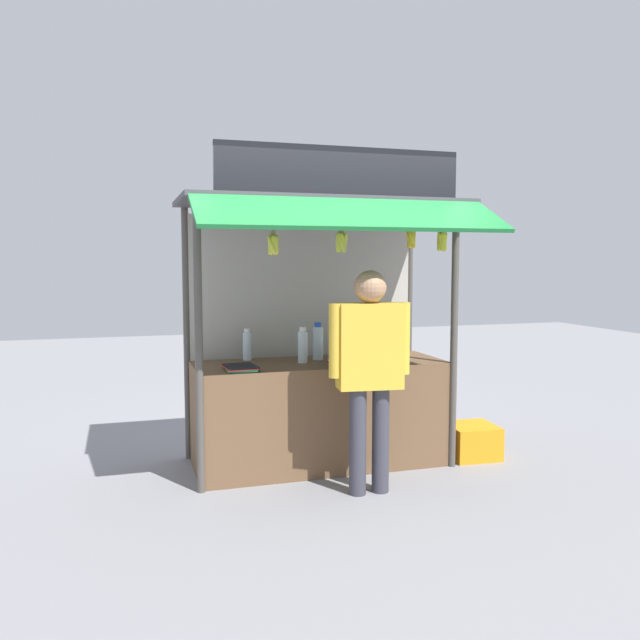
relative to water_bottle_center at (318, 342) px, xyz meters
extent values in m
plane|color=gray|center=(-0.02, -0.13, -1.02)|extent=(20.00, 20.00, 0.00)
cube|color=brown|center=(-0.02, -0.13, -0.58)|extent=(2.07, 0.74, 0.87)
cylinder|color=#4C4742|center=(-1.06, -0.50, 0.06)|extent=(0.06, 0.06, 2.15)
cylinder|color=#4C4742|center=(1.01, -0.50, 0.06)|extent=(0.06, 0.06, 2.15)
cylinder|color=#4C4742|center=(-1.06, 0.37, 0.06)|extent=(0.06, 0.06, 2.15)
cylinder|color=#4C4742|center=(1.01, 0.37, 0.06)|extent=(0.06, 0.06, 2.15)
cube|color=#B7B2A8|center=(-0.02, 0.37, 0.03)|extent=(2.03, 0.04, 2.10)
cube|color=#3F3F44|center=(-0.02, -0.16, 1.15)|extent=(2.27, 1.07, 0.04)
cube|color=#1E7A38|center=(-0.02, -0.95, 1.02)|extent=(2.23, 0.51, 0.26)
cube|color=black|center=(-0.02, -0.65, 1.35)|extent=(1.86, 0.04, 0.35)
cylinder|color=#59544C|center=(-0.02, -0.60, 1.05)|extent=(1.97, 0.02, 0.02)
cylinder|color=silver|center=(0.00, 0.00, -0.01)|extent=(0.09, 0.09, 0.28)
cylinder|color=blue|center=(0.00, 0.00, 0.15)|extent=(0.06, 0.06, 0.04)
cylinder|color=silver|center=(-0.58, 0.15, -0.03)|extent=(0.08, 0.08, 0.24)
cylinder|color=white|center=(-0.58, 0.15, 0.10)|extent=(0.05, 0.05, 0.03)
cylinder|color=silver|center=(-0.17, -0.12, -0.02)|extent=(0.08, 0.08, 0.26)
cylinder|color=white|center=(-0.17, -0.12, 0.13)|extent=(0.05, 0.05, 0.04)
cube|color=red|center=(0.11, -0.32, -0.14)|extent=(0.20, 0.23, 0.01)
cube|color=black|center=(0.12, -0.32, -0.13)|extent=(0.21, 0.24, 0.01)
cube|color=white|center=(0.12, -0.32, -0.12)|extent=(0.21, 0.24, 0.01)
cube|color=purple|center=(0.12, -0.32, -0.11)|extent=(0.21, 0.24, 0.01)
cube|color=purple|center=(0.13, -0.31, -0.10)|extent=(0.20, 0.23, 0.01)
cube|color=blue|center=(0.13, -0.32, -0.09)|extent=(0.21, 0.24, 0.01)
cube|color=purple|center=(0.13, -0.32, -0.08)|extent=(0.21, 0.24, 0.01)
cube|color=green|center=(0.13, -0.33, -0.07)|extent=(0.21, 0.24, 0.01)
cube|color=black|center=(-0.72, -0.35, -0.14)|extent=(0.24, 0.29, 0.01)
cube|color=green|center=(-0.73, -0.35, -0.13)|extent=(0.24, 0.29, 0.01)
cube|color=red|center=(-0.73, -0.35, -0.12)|extent=(0.24, 0.30, 0.01)
cube|color=black|center=(-0.73, -0.34, -0.11)|extent=(0.25, 0.30, 0.01)
cylinder|color=#332D23|center=(0.57, -0.60, 0.99)|extent=(0.01, 0.01, 0.08)
cylinder|color=olive|center=(0.57, -0.60, 0.93)|extent=(0.04, 0.04, 0.04)
ellipsoid|color=yellow|center=(0.59, -0.60, 0.85)|extent=(0.04, 0.07, 0.15)
ellipsoid|color=yellow|center=(0.59, -0.58, 0.86)|extent=(0.07, 0.06, 0.15)
ellipsoid|color=yellow|center=(0.57, -0.58, 0.85)|extent=(0.07, 0.04, 0.15)
ellipsoid|color=yellow|center=(0.56, -0.59, 0.85)|extent=(0.05, 0.06, 0.15)
ellipsoid|color=yellow|center=(0.55, -0.61, 0.86)|extent=(0.05, 0.08, 0.15)
ellipsoid|color=yellow|center=(0.57, -0.62, 0.86)|extent=(0.08, 0.04, 0.15)
ellipsoid|color=yellow|center=(0.58, -0.61, 0.85)|extent=(0.06, 0.05, 0.15)
cylinder|color=#332D23|center=(0.00, -0.60, 0.98)|extent=(0.01, 0.01, 0.11)
cylinder|color=olive|center=(0.00, -0.60, 0.91)|extent=(0.04, 0.04, 0.04)
ellipsoid|color=yellow|center=(0.03, -0.60, 0.83)|extent=(0.04, 0.09, 0.16)
ellipsoid|color=yellow|center=(0.01, -0.58, 0.82)|extent=(0.08, 0.06, 0.16)
ellipsoid|color=yellow|center=(0.00, -0.58, 0.82)|extent=(0.08, 0.04, 0.16)
ellipsoid|color=yellow|center=(-0.02, -0.59, 0.82)|extent=(0.06, 0.07, 0.16)
ellipsoid|color=yellow|center=(-0.02, -0.61, 0.82)|extent=(0.05, 0.08, 0.16)
ellipsoid|color=yellow|center=(0.00, -0.62, 0.82)|extent=(0.08, 0.04, 0.16)
ellipsoid|color=yellow|center=(0.01, -0.62, 0.82)|extent=(0.07, 0.06, 0.16)
cylinder|color=#332D23|center=(-0.52, -0.60, 0.97)|extent=(0.01, 0.01, 0.13)
cylinder|color=olive|center=(-0.52, -0.60, 0.88)|extent=(0.04, 0.04, 0.04)
ellipsoid|color=gold|center=(-0.51, -0.60, 0.80)|extent=(0.04, 0.07, 0.15)
ellipsoid|color=gold|center=(-0.50, -0.58, 0.80)|extent=(0.07, 0.07, 0.16)
ellipsoid|color=gold|center=(-0.52, -0.58, 0.80)|extent=(0.08, 0.05, 0.15)
ellipsoid|color=gold|center=(-0.53, -0.58, 0.80)|extent=(0.07, 0.06, 0.16)
ellipsoid|color=gold|center=(-0.54, -0.59, 0.80)|extent=(0.05, 0.07, 0.15)
ellipsoid|color=gold|center=(-0.54, -0.60, 0.80)|extent=(0.05, 0.07, 0.15)
ellipsoid|color=gold|center=(-0.54, -0.62, 0.81)|extent=(0.08, 0.07, 0.16)
ellipsoid|color=gold|center=(-0.52, -0.62, 0.80)|extent=(0.08, 0.05, 0.15)
ellipsoid|color=gold|center=(-0.51, -0.61, 0.80)|extent=(0.07, 0.07, 0.16)
cylinder|color=#332D23|center=(0.84, -0.60, 0.99)|extent=(0.01, 0.01, 0.09)
cylinder|color=olive|center=(0.84, -0.60, 0.92)|extent=(0.04, 0.04, 0.04)
ellipsoid|color=yellow|center=(0.86, -0.60, 0.84)|extent=(0.04, 0.08, 0.16)
ellipsoid|color=yellow|center=(0.86, -0.58, 0.84)|extent=(0.07, 0.07, 0.16)
ellipsoid|color=yellow|center=(0.84, -0.58, 0.84)|extent=(0.07, 0.04, 0.16)
ellipsoid|color=yellow|center=(0.83, -0.58, 0.84)|extent=(0.07, 0.06, 0.16)
ellipsoid|color=yellow|center=(0.82, -0.59, 0.84)|extent=(0.05, 0.07, 0.16)
ellipsoid|color=yellow|center=(0.82, -0.61, 0.84)|extent=(0.05, 0.07, 0.16)
ellipsoid|color=yellow|center=(0.82, -0.62, 0.84)|extent=(0.08, 0.06, 0.16)
ellipsoid|color=yellow|center=(0.84, -0.62, 0.84)|extent=(0.08, 0.04, 0.16)
ellipsoid|color=yellow|center=(0.85, -0.61, 0.84)|extent=(0.05, 0.06, 0.16)
cylinder|color=#383842|center=(0.03, -0.88, -0.63)|extent=(0.13, 0.13, 0.78)
cylinder|color=#383842|center=(0.21, -0.88, -0.63)|extent=(0.13, 0.13, 0.78)
cube|color=gold|center=(0.12, -0.88, 0.08)|extent=(0.49, 0.25, 0.62)
cylinder|color=gold|center=(-0.14, -0.88, 0.12)|extent=(0.10, 0.10, 0.53)
cylinder|color=gold|center=(0.39, -0.88, 0.12)|extent=(0.10, 0.10, 0.53)
sphere|color=tan|center=(0.12, -0.88, 0.50)|extent=(0.24, 0.24, 0.24)
cube|color=orange|center=(1.30, -0.33, -0.88)|extent=(0.43, 0.43, 0.28)
camera|label=1|loc=(-1.59, -5.23, 0.70)|focal=36.51mm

